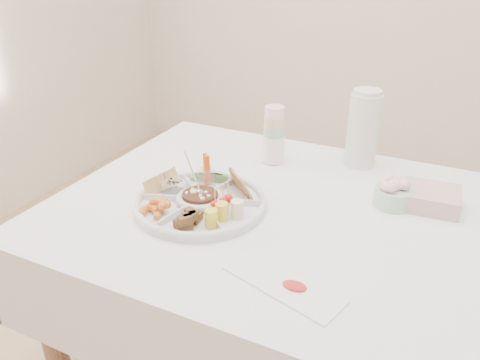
% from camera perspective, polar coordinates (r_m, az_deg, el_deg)
% --- Properties ---
extents(dining_table, '(1.52, 1.02, 0.76)m').
position_cam_1_polar(dining_table, '(1.58, 8.15, -16.15)').
color(dining_table, white).
rests_on(dining_table, floor).
extents(party_tray, '(0.48, 0.48, 0.04)m').
position_cam_1_polar(party_tray, '(1.37, -4.86, -2.47)').
color(party_tray, silver).
rests_on(party_tray, dining_table).
extents(bean_dip, '(0.13, 0.13, 0.04)m').
position_cam_1_polar(bean_dip, '(1.36, -4.87, -2.20)').
color(bean_dip, '#4A1B0E').
rests_on(bean_dip, party_tray).
extents(tortillas, '(0.13, 0.13, 0.06)m').
position_cam_1_polar(tortillas, '(1.40, 0.17, -0.69)').
color(tortillas, '#9D7F44').
rests_on(tortillas, party_tray).
extents(carrot_cucumber, '(0.14, 0.14, 0.10)m').
position_cam_1_polar(carrot_cucumber, '(1.46, -3.92, 1.42)').
color(carrot_cucumber, '#EE4E17').
rests_on(carrot_cucumber, party_tray).
extents(pita_raisins, '(0.13, 0.13, 0.06)m').
position_cam_1_polar(pita_raisins, '(1.44, -8.78, -0.18)').
color(pita_raisins, '#EDA569').
rests_on(pita_raisins, party_tray).
extents(cherries, '(0.13, 0.13, 0.04)m').
position_cam_1_polar(cherries, '(1.33, -10.20, -3.00)').
color(cherries, '#D65A0E').
rests_on(cherries, party_tray).
extents(granola_chunks, '(0.13, 0.13, 0.04)m').
position_cam_1_polar(granola_chunks, '(1.25, -6.07, -4.81)').
color(granola_chunks, '#3D2910').
rests_on(granola_chunks, party_tray).
extents(banana_tomato, '(0.14, 0.14, 0.09)m').
position_cam_1_polar(banana_tomato, '(1.27, -0.54, -2.77)').
color(banana_tomato, '#F6EE7B').
rests_on(banana_tomato, party_tray).
extents(cup_stack, '(0.09, 0.09, 0.21)m').
position_cam_1_polar(cup_stack, '(1.62, 4.16, 5.62)').
color(cup_stack, silver).
rests_on(cup_stack, dining_table).
extents(thermos, '(0.13, 0.13, 0.27)m').
position_cam_1_polar(thermos, '(1.64, 14.80, 6.19)').
color(thermos, silver).
rests_on(thermos, dining_table).
extents(flower_bowl, '(0.13, 0.13, 0.08)m').
position_cam_1_polar(flower_bowl, '(1.43, 18.17, -1.47)').
color(flower_bowl, '#99BEA9').
rests_on(flower_bowl, dining_table).
extents(napkin_stack, '(0.17, 0.15, 0.05)m').
position_cam_1_polar(napkin_stack, '(1.47, 22.18, -2.05)').
color(napkin_stack, '#C9A4A2').
rests_on(napkin_stack, dining_table).
extents(placemat, '(0.30, 0.17, 0.01)m').
position_cam_1_polar(placemat, '(1.08, 5.14, -12.53)').
color(placemat, white).
rests_on(placemat, dining_table).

